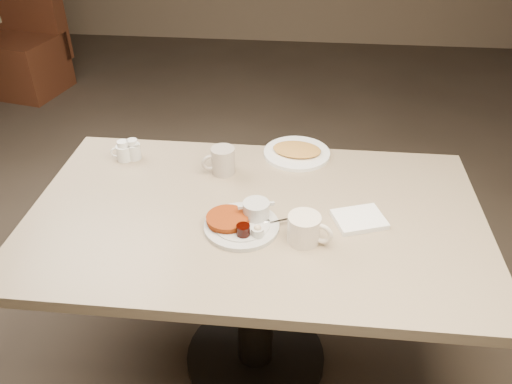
# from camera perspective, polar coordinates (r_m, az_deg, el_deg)

# --- Properties ---
(room) EXTENTS (7.04, 8.04, 2.84)m
(room) POSITION_cam_1_polar(r_m,az_deg,el_deg) (1.42, -0.09, 19.17)
(room) COLOR #4C3F33
(room) RESTS_ON ground
(diner_table) EXTENTS (1.50, 0.90, 0.75)m
(diner_table) POSITION_cam_1_polar(r_m,az_deg,el_deg) (1.82, -0.06, -6.59)
(diner_table) COLOR tan
(diner_table) RESTS_ON ground
(main_plate) EXTENTS (0.32, 0.30, 0.07)m
(main_plate) POSITION_cam_1_polar(r_m,az_deg,el_deg) (1.64, -1.49, -3.18)
(main_plate) COLOR beige
(main_plate) RESTS_ON diner_table
(coffee_mug_near) EXTENTS (0.15, 0.13, 0.09)m
(coffee_mug_near) POSITION_cam_1_polar(r_m,az_deg,el_deg) (1.58, 5.44, -4.04)
(coffee_mug_near) COLOR white
(coffee_mug_near) RESTS_ON diner_table
(napkin) EXTENTS (0.19, 0.17, 0.02)m
(napkin) POSITION_cam_1_polar(r_m,az_deg,el_deg) (1.70, 11.28, -2.97)
(napkin) COLOR white
(napkin) RESTS_ON diner_table
(coffee_mug_far) EXTENTS (0.13, 0.11, 0.10)m
(coffee_mug_far) POSITION_cam_1_polar(r_m,az_deg,el_deg) (1.89, -3.74, 3.45)
(coffee_mug_far) COLOR #B5AA9D
(coffee_mug_far) RESTS_ON diner_table
(creamer_left) EXTENTS (0.08, 0.06, 0.08)m
(creamer_left) POSITION_cam_1_polar(r_m,az_deg,el_deg) (2.04, -14.37, 4.34)
(creamer_left) COLOR white
(creamer_left) RESTS_ON diner_table
(creamer_right) EXTENTS (0.07, 0.07, 0.08)m
(creamer_right) POSITION_cam_1_polar(r_m,az_deg,el_deg) (2.04, -13.37, 4.54)
(creamer_right) COLOR white
(creamer_right) RESTS_ON diner_table
(hash_plate) EXTENTS (0.29, 0.29, 0.04)m
(hash_plate) POSITION_cam_1_polar(r_m,az_deg,el_deg) (2.02, 4.51, 4.41)
(hash_plate) COLOR white
(hash_plate) RESTS_ON diner_table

